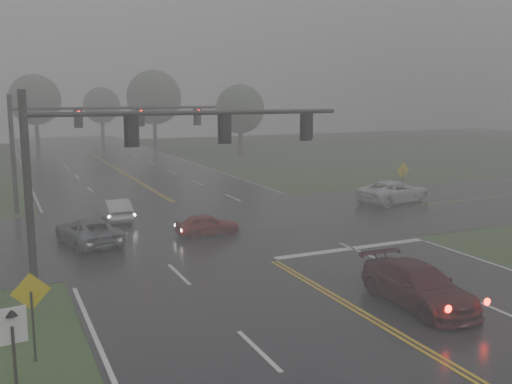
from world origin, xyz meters
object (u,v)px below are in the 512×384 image
sedan_red (208,236)px  pickup_white (394,203)px  sedan_maroon (417,306)px  sedan_silver (117,221)px  signal_gantry_near (135,150)px  signal_gantry_far (82,129)px  car_grey (89,245)px

sedan_red → pickup_white: bearing=-75.6°
sedan_maroon → sedan_red: sedan_maroon is taller
sedan_red → sedan_silver: size_ratio=0.86×
sedan_maroon → signal_gantry_near: 12.06m
sedan_silver → signal_gantry_near: size_ratio=0.31×
sedan_silver → sedan_maroon: bearing=111.9°
sedan_maroon → signal_gantry_near: bearing=143.1°
sedan_red → sedan_maroon: bearing=-164.1°
sedan_maroon → sedan_silver: bearing=111.9°
signal_gantry_near → signal_gantry_far: signal_gantry_near is taller
sedan_red → car_grey: bearing=84.9°
signal_gantry_near → pickup_white: bearing=25.7°
car_grey → pickup_white: bearing=176.8°
car_grey → signal_gantry_near: bearing=87.4°
pickup_white → signal_gantry_near: size_ratio=0.43×
sedan_silver → pickup_white: size_ratio=0.71×
sedan_silver → pickup_white: (18.93, -2.35, 0.00)m
car_grey → signal_gantry_far: signal_gantry_far is taller
sedan_silver → signal_gantry_far: 7.17m
pickup_white → signal_gantry_far: bearing=61.6°
sedan_red → car_grey: size_ratio=0.70×
signal_gantry_far → sedan_red: bearing=-65.2°
signal_gantry_far → sedan_maroon: bearing=-70.8°
sedan_red → pickup_white: size_ratio=0.61×
sedan_silver → signal_gantry_near: (-1.42, -12.14, 5.38)m
sedan_red → sedan_silver: (-3.74, 5.84, 0.00)m
sedan_red → signal_gantry_far: (-4.86, 10.53, 5.30)m
pickup_white → signal_gantry_far: (-20.04, 7.05, 5.30)m
car_grey → pickup_white: (21.33, 2.77, 0.00)m
sedan_red → signal_gantry_far: 12.75m
sedan_red → signal_gantry_near: (-5.16, -6.30, 5.38)m
sedan_silver → pickup_white: bearing=174.2°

